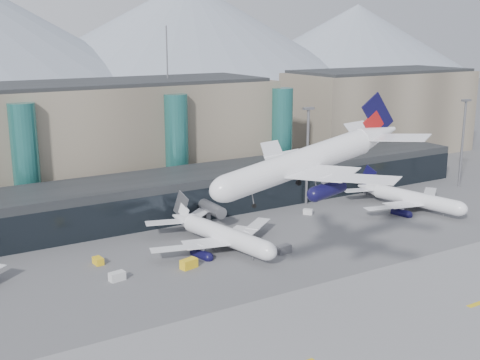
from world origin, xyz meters
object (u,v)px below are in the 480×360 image
jet_parked_mid (215,227)px  veh_h (189,264)px  veh_b (98,261)px  jet_parked_right (404,193)px  veh_c (284,249)px  veh_g (308,212)px  veh_a (117,276)px  lightmast_right (463,138)px  lightmast_mid (307,150)px  hero_jet (316,152)px

jet_parked_mid → veh_h: bearing=117.6°
veh_b → jet_parked_right: bearing=-98.2°
veh_h → veh_c: bearing=-21.7°
jet_parked_right → veh_g: bearing=60.0°
veh_a → lightmast_right: bearing=-0.1°
jet_parked_right → veh_h: 66.41m
lightmast_mid → veh_h: bearing=-152.5°
lightmast_right → jet_parked_right: 33.03m
lightmast_mid → jet_parked_right: bearing=-38.7°
jet_parked_mid → veh_a: size_ratio=11.87×
jet_parked_right → veh_c: bearing=91.6°
jet_parked_mid → veh_a: jet_parked_mid is taller
lightmast_right → veh_c: bearing=-166.1°
hero_jet → veh_b: size_ratio=14.63×
lightmast_right → veh_a: bearing=-172.4°
hero_jet → jet_parked_right: (56.61, 34.94, -22.42)m
lightmast_mid → veh_a: size_ratio=8.92×
jet_parked_mid → veh_b: 25.08m
lightmast_right → lightmast_mid: bearing=170.9°
jet_parked_mid → jet_parked_right: size_ratio=1.03×
veh_b → veh_c: 37.24m
jet_parked_right → veh_b: (-80.19, 2.53, -3.31)m
hero_jet → veh_h: 37.98m
hero_jet → jet_parked_mid: bearing=90.8°
jet_parked_mid → veh_c: bearing=-149.6°
lightmast_mid → veh_a: lightmast_mid is taller
jet_parked_mid → jet_parked_right: jet_parked_mid is taller
veh_c → veh_g: (20.75, 19.12, -0.19)m
veh_g → jet_parked_right: bearing=31.1°
hero_jet → veh_b: 51.20m
veh_b → veh_c: bearing=-117.8°
lightmast_mid → veh_h: lightmast_mid is taller
veh_b → lightmast_right: bearing=-93.7°
hero_jet → jet_parked_mid: 41.49m
lightmast_mid → jet_parked_mid: 40.44m
veh_h → veh_g: bearing=7.7°
veh_b → hero_jet: bearing=-154.2°
hero_jet → jet_parked_right: 70.20m
veh_a → veh_b: 9.48m
veh_c → veh_h: 20.48m
lightmast_mid → veh_b: size_ratio=10.50×
jet_parked_mid → veh_c: jet_parked_mid is taller
veh_a → veh_h: 13.94m
lightmast_right → veh_b: (-110.58, -5.16, -13.72)m
jet_parked_mid → veh_c: 15.27m
lightmast_right → jet_parked_mid: lightmast_right is taller
veh_c → veh_h: (-20.30, 2.71, 0.05)m
lightmast_mid → veh_a: bearing=-159.4°
veh_b → veh_h: (14.38, -10.89, 0.21)m
lightmast_mid → veh_b: 63.49m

